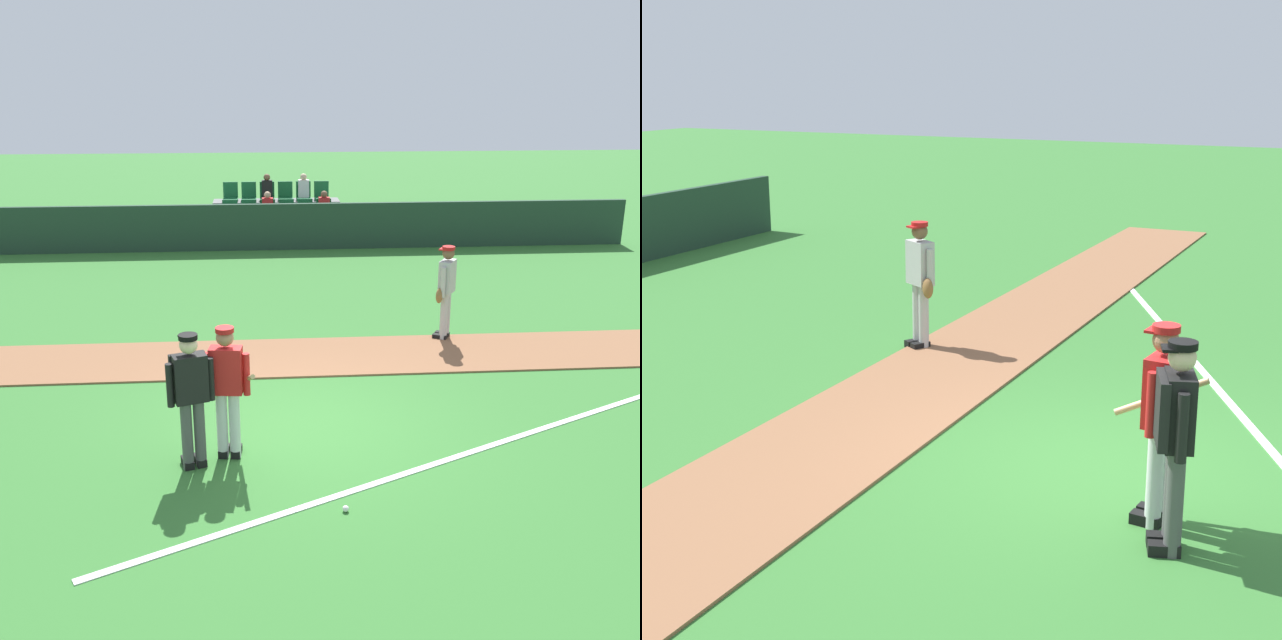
{
  "view_description": "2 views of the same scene",
  "coord_description": "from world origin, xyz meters",
  "views": [
    {
      "loc": [
        -0.45,
        -9.44,
        4.66
      ],
      "look_at": [
        0.4,
        1.48,
        1.09
      ],
      "focal_mm": 41.97,
      "sensor_mm": 36.0,
      "label": 1
    },
    {
      "loc": [
        -8.37,
        -2.46,
        3.78
      ],
      "look_at": [
        0.52,
        1.75,
        1.16
      ],
      "focal_mm": 53.52,
      "sensor_mm": 36.0,
      "label": 2
    }
  ],
  "objects": [
    {
      "name": "ground_plane",
      "position": [
        0.0,
        0.0,
        0.0
      ],
      "size": [
        80.0,
        80.0,
        0.0
      ],
      "primitive_type": "plane",
      "color": "#33702D"
    },
    {
      "name": "infield_dirt_path",
      "position": [
        0.0,
        2.72,
        0.01
      ],
      "size": [
        28.0,
        1.85,
        0.03
      ],
      "primitive_type": "cube",
      "color": "brown",
      "rests_on": "ground"
    },
    {
      "name": "foul_line_chalk",
      "position": [
        3.0,
        -0.5,
        0.01
      ],
      "size": [
        10.77,
        5.48,
        0.01
      ],
      "primitive_type": "cube",
      "rotation": [
        0.0,
        0.0,
        0.47
      ],
      "color": "white",
      "rests_on": "ground"
    },
    {
      "name": "batter_red_jersey",
      "position": [
        -0.93,
        -0.77,
        0.97
      ],
      "size": [
        0.66,
        0.79,
        1.76
      ],
      "color": "silver",
      "rests_on": "ground"
    },
    {
      "name": "umpire_home_plate",
      "position": [
        -1.37,
        -0.98,
        1.0
      ],
      "size": [
        0.56,
        0.4,
        1.76
      ],
      "color": "#4C4C4C",
      "rests_on": "ground"
    },
    {
      "name": "runner_grey_jersey",
      "position": [
        2.87,
        3.49,
        0.96
      ],
      "size": [
        0.48,
        0.59,
        1.76
      ],
      "color": "#B2B2B2",
      "rests_on": "ground"
    }
  ]
}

